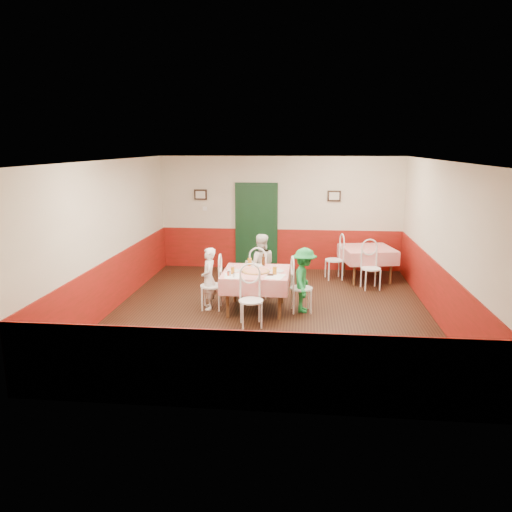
# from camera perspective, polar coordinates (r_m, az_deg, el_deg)

# --- Properties ---
(floor) EXTENTS (7.00, 7.00, 0.00)m
(floor) POSITION_cam_1_polar(r_m,az_deg,el_deg) (9.35, 1.59, -6.56)
(floor) COLOR black
(floor) RESTS_ON ground
(ceiling) EXTENTS (7.00, 7.00, 0.00)m
(ceiling) POSITION_cam_1_polar(r_m,az_deg,el_deg) (8.83, 1.70, 10.86)
(ceiling) COLOR white
(ceiling) RESTS_ON back_wall
(back_wall) EXTENTS (6.00, 0.10, 2.80)m
(back_wall) POSITION_cam_1_polar(r_m,az_deg,el_deg) (12.44, 2.83, 4.89)
(back_wall) COLOR beige
(back_wall) RESTS_ON ground
(front_wall) EXTENTS (6.00, 0.10, 2.80)m
(front_wall) POSITION_cam_1_polar(r_m,az_deg,el_deg) (5.60, -0.98, -4.74)
(front_wall) COLOR beige
(front_wall) RESTS_ON ground
(left_wall) EXTENTS (0.10, 7.00, 2.80)m
(left_wall) POSITION_cam_1_polar(r_m,az_deg,el_deg) (9.67, -16.39, 2.16)
(left_wall) COLOR beige
(left_wall) RESTS_ON ground
(right_wall) EXTENTS (0.10, 7.00, 2.80)m
(right_wall) POSITION_cam_1_polar(r_m,az_deg,el_deg) (9.27, 20.48, 1.43)
(right_wall) COLOR beige
(right_wall) RESTS_ON ground
(wainscot_back) EXTENTS (6.00, 0.03, 1.00)m
(wainscot_back) POSITION_cam_1_polar(r_m,az_deg,el_deg) (12.57, 2.78, 0.81)
(wainscot_back) COLOR maroon
(wainscot_back) RESTS_ON ground
(wainscot_front) EXTENTS (6.00, 0.03, 1.00)m
(wainscot_front) POSITION_cam_1_polar(r_m,az_deg,el_deg) (5.94, -0.93, -13.01)
(wainscot_front) COLOR maroon
(wainscot_front) RESTS_ON ground
(wainscot_left) EXTENTS (0.03, 7.00, 1.00)m
(wainscot_left) POSITION_cam_1_polar(r_m,az_deg,el_deg) (9.86, -15.98, -2.99)
(wainscot_left) COLOR maroon
(wainscot_left) RESTS_ON ground
(wainscot_right) EXTENTS (0.03, 7.00, 1.00)m
(wainscot_right) POSITION_cam_1_polar(r_m,az_deg,el_deg) (9.47, 19.98, -3.91)
(wainscot_right) COLOR maroon
(wainscot_right) RESTS_ON ground
(door) EXTENTS (0.96, 0.06, 2.10)m
(door) POSITION_cam_1_polar(r_m,az_deg,el_deg) (12.48, 0.04, 3.31)
(door) COLOR black
(door) RESTS_ON ground
(picture_left) EXTENTS (0.32, 0.03, 0.26)m
(picture_left) POSITION_cam_1_polar(r_m,az_deg,el_deg) (12.60, -6.35, 6.98)
(picture_left) COLOR black
(picture_left) RESTS_ON back_wall
(picture_right) EXTENTS (0.32, 0.03, 0.26)m
(picture_right) POSITION_cam_1_polar(r_m,az_deg,el_deg) (12.34, 8.92, 6.79)
(picture_right) COLOR black
(picture_right) RESTS_ON back_wall
(thermostat) EXTENTS (0.10, 0.03, 0.10)m
(thermostat) POSITION_cam_1_polar(r_m,az_deg,el_deg) (12.61, -5.87, 5.40)
(thermostat) COLOR white
(thermostat) RESTS_ON back_wall
(main_table) EXTENTS (1.22, 1.22, 0.77)m
(main_table) POSITION_cam_1_polar(r_m,az_deg,el_deg) (9.42, 0.00, -4.01)
(main_table) COLOR red
(main_table) RESTS_ON ground
(second_table) EXTENTS (1.32, 1.32, 0.77)m
(second_table) POSITION_cam_1_polar(r_m,az_deg,el_deg) (11.80, 12.55, -0.89)
(second_table) COLOR red
(second_table) RESTS_ON ground
(chair_left) EXTENTS (0.44, 0.44, 0.90)m
(chair_left) POSITION_cam_1_polar(r_m,az_deg,el_deg) (9.52, -5.11, -3.42)
(chair_left) COLOR white
(chair_left) RESTS_ON ground
(chair_right) EXTENTS (0.48, 0.48, 0.90)m
(chair_right) POSITION_cam_1_polar(r_m,az_deg,el_deg) (9.35, 5.20, -3.70)
(chair_right) COLOR white
(chair_right) RESTS_ON ground
(chair_far) EXTENTS (0.49, 0.49, 0.90)m
(chair_far) POSITION_cam_1_polar(r_m,az_deg,el_deg) (10.21, 0.47, -2.25)
(chair_far) COLOR white
(chair_far) RESTS_ON ground
(chair_near) EXTENTS (0.50, 0.50, 0.90)m
(chair_near) POSITION_cam_1_polar(r_m,az_deg,el_deg) (8.59, -0.57, -5.15)
(chair_near) COLOR white
(chair_near) RESTS_ON ground
(chair_second_a) EXTENTS (0.50, 0.50, 0.90)m
(chair_second_a) POSITION_cam_1_polar(r_m,az_deg,el_deg) (11.72, 8.93, -0.46)
(chair_second_a) COLOR white
(chair_second_a) RESTS_ON ground
(chair_second_b) EXTENTS (0.50, 0.50, 0.90)m
(chair_second_b) POSITION_cam_1_polar(r_m,az_deg,el_deg) (11.06, 13.01, -1.42)
(chair_second_b) COLOR white
(chair_second_b) RESTS_ON ground
(pizza) EXTENTS (0.50, 0.50, 0.03)m
(pizza) POSITION_cam_1_polar(r_m,az_deg,el_deg) (9.25, -0.02, -1.73)
(pizza) COLOR #B74723
(pizza) RESTS_ON main_table
(plate_left) EXTENTS (0.25, 0.25, 0.01)m
(plate_left) POSITION_cam_1_polar(r_m,az_deg,el_deg) (9.33, -2.46, -1.68)
(plate_left) COLOR white
(plate_left) RESTS_ON main_table
(plate_right) EXTENTS (0.25, 0.25, 0.01)m
(plate_right) POSITION_cam_1_polar(r_m,az_deg,el_deg) (9.30, 2.41, -1.73)
(plate_right) COLOR white
(plate_right) RESTS_ON main_table
(plate_far) EXTENTS (0.25, 0.25, 0.01)m
(plate_far) POSITION_cam_1_polar(r_m,az_deg,el_deg) (9.71, 0.13, -1.10)
(plate_far) COLOR white
(plate_far) RESTS_ON main_table
(glass_a) EXTENTS (0.07, 0.07, 0.12)m
(glass_a) POSITION_cam_1_polar(r_m,az_deg,el_deg) (9.10, -2.68, -1.69)
(glass_a) COLOR #BF7219
(glass_a) RESTS_ON main_table
(glass_b) EXTENTS (0.08, 0.08, 0.14)m
(glass_b) POSITION_cam_1_polar(r_m,az_deg,el_deg) (9.06, 2.14, -1.70)
(glass_b) COLOR #BF7219
(glass_b) RESTS_ON main_table
(glass_c) EXTENTS (0.08, 0.08, 0.15)m
(glass_c) POSITION_cam_1_polar(r_m,az_deg,el_deg) (9.72, -0.73, -0.68)
(glass_c) COLOR #BF7219
(glass_c) RESTS_ON main_table
(beer_bottle) EXTENTS (0.06, 0.06, 0.22)m
(beer_bottle) POSITION_cam_1_polar(r_m,az_deg,el_deg) (9.69, 0.85, -0.50)
(beer_bottle) COLOR #381C0A
(beer_bottle) RESTS_ON main_table
(shaker_a) EXTENTS (0.04, 0.04, 0.09)m
(shaker_a) POSITION_cam_1_polar(r_m,az_deg,el_deg) (8.98, -2.98, -2.01)
(shaker_a) COLOR silver
(shaker_a) RESTS_ON main_table
(shaker_b) EXTENTS (0.04, 0.04, 0.09)m
(shaker_b) POSITION_cam_1_polar(r_m,az_deg,el_deg) (8.88, -2.56, -2.18)
(shaker_b) COLOR silver
(shaker_b) RESTS_ON main_table
(shaker_c) EXTENTS (0.04, 0.04, 0.09)m
(shaker_c) POSITION_cam_1_polar(r_m,az_deg,el_deg) (8.99, -3.20, -1.99)
(shaker_c) COLOR #B23319
(shaker_c) RESTS_ON main_table
(menu_left) EXTENTS (0.35, 0.44, 0.00)m
(menu_left) POSITION_cam_1_polar(r_m,az_deg,el_deg) (8.99, -2.65, -2.28)
(menu_left) COLOR white
(menu_left) RESTS_ON main_table
(menu_right) EXTENTS (0.38, 0.45, 0.00)m
(menu_right) POSITION_cam_1_polar(r_m,az_deg,el_deg) (8.94, 2.23, -2.35)
(menu_right) COLOR white
(menu_right) RESTS_ON main_table
(wallet) EXTENTS (0.11, 0.09, 0.02)m
(wallet) POSITION_cam_1_polar(r_m,az_deg,el_deg) (9.02, 1.66, -2.15)
(wallet) COLOR black
(wallet) RESTS_ON main_table
(diner_left) EXTENTS (0.37, 0.48, 1.18)m
(diner_left) POSITION_cam_1_polar(r_m,az_deg,el_deg) (9.49, -5.42, -2.59)
(diner_left) COLOR gray
(diner_left) RESTS_ON ground
(diner_far) EXTENTS (0.70, 0.58, 1.31)m
(diner_far) POSITION_cam_1_polar(r_m,az_deg,el_deg) (10.21, 0.50, -1.08)
(diner_far) COLOR gray
(diner_far) RESTS_ON ground
(diner_right) EXTENTS (0.49, 0.81, 1.22)m
(diner_right) POSITION_cam_1_polar(r_m,az_deg,el_deg) (9.31, 5.53, -2.77)
(diner_right) COLOR gray
(diner_right) RESTS_ON ground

